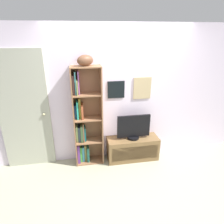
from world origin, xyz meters
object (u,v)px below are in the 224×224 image
object	(u,v)px
bookshelf	(85,122)
television	(134,128)
door	(24,112)
football	(85,60)
tv_stand	(133,148)

from	to	relation	value
bookshelf	television	size ratio (longest dim) A/B	2.93
television	door	size ratio (longest dim) A/B	0.30
football	television	xyz separation A→B (m)	(0.83, -0.04, -1.23)
bookshelf	tv_stand	xyz separation A→B (m)	(0.89, -0.08, -0.60)
door	bookshelf	bearing A→B (deg)	-4.47
bookshelf	television	bearing A→B (deg)	-4.80
football	television	world-z (taller)	football
bookshelf	door	world-z (taller)	door
football	door	bearing A→B (deg)	174.17
tv_stand	television	distance (m)	0.45
tv_stand	door	size ratio (longest dim) A/B	0.47
football	door	world-z (taller)	door
football	television	distance (m)	1.49
football	tv_stand	bearing A→B (deg)	-3.14
television	door	world-z (taller)	door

